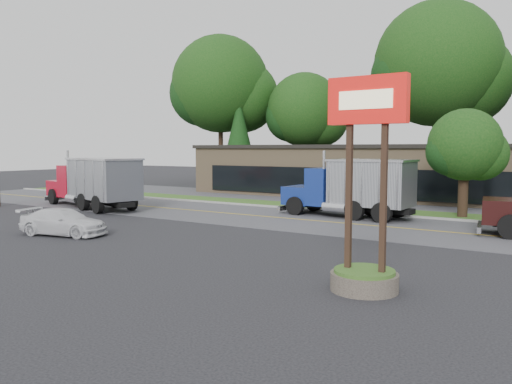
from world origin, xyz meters
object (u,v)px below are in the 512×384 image
bilo_sign (365,219)px  rally_car (64,222)px  dump_truck_red (94,181)px  dump_truck_blue (354,186)px

bilo_sign → rally_car: 15.04m
bilo_sign → dump_truck_red: 23.79m
dump_truck_blue → bilo_sign: bearing=116.1°
bilo_sign → rally_car: (-14.92, 1.22, -1.41)m
dump_truck_blue → rally_car: dump_truck_blue is taller
rally_car → dump_truck_red: bearing=29.0°
bilo_sign → dump_truck_blue: size_ratio=0.76×
bilo_sign → dump_truck_blue: (-5.82, 13.99, -0.22)m
dump_truck_red → rally_car: dump_truck_red is taller
dump_truck_red → rally_car: bearing=146.9°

